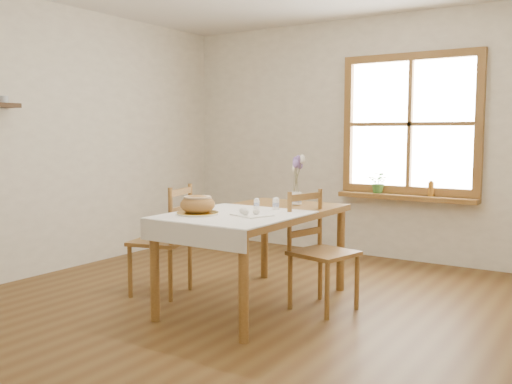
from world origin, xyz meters
TOP-DOWN VIEW (x-y plane):
  - ground at (0.00, 0.00)m, footprint 5.00×5.00m
  - room_walls at (0.00, 0.00)m, footprint 4.60×5.10m
  - window at (0.50, 2.47)m, footprint 1.46×0.08m
  - window_sill at (0.50, 2.40)m, footprint 1.46×0.20m
  - dining_table at (0.00, 0.30)m, footprint 0.90×1.60m
  - table_linen at (0.00, -0.00)m, footprint 0.91×0.99m
  - chair_left at (-0.84, 0.11)m, footprint 0.55×0.53m
  - chair_right at (0.51, 0.48)m, footprint 0.53×0.51m
  - bread_plate at (-0.22, -0.15)m, footprint 0.34×0.34m
  - bread_loaf at (-0.22, -0.15)m, footprint 0.26×0.26m
  - egg_napkin at (0.15, 0.02)m, footprint 0.31×0.28m
  - eggs at (0.15, 0.02)m, footprint 0.24×0.23m
  - salt_shaker at (-0.04, 0.36)m, footprint 0.06×0.06m
  - pepper_shaker at (0.13, 0.39)m, footprint 0.06×0.06m
  - flower_vase at (0.09, 0.79)m, footprint 0.12×0.12m
  - lavender_bouquet at (0.09, 0.79)m, footprint 0.16×0.16m
  - potted_plant at (0.20, 2.40)m, footprint 0.23×0.25m
  - amber_bottle at (0.76, 2.40)m, footprint 0.06×0.06m

SIDE VIEW (x-z plane):
  - ground at x=0.00m, z-range 0.00..0.00m
  - chair_right at x=0.51m, z-range 0.00..0.91m
  - chair_left at x=-0.84m, z-range 0.00..0.93m
  - dining_table at x=0.00m, z-range 0.29..1.04m
  - window_sill at x=0.50m, z-range 0.66..0.71m
  - table_linen at x=0.00m, z-range 0.75..0.76m
  - egg_napkin at x=0.15m, z-range 0.76..0.77m
  - bread_plate at x=-0.22m, z-range 0.76..0.78m
  - eggs at x=0.15m, z-range 0.77..0.82m
  - amber_bottle at x=0.76m, z-range 0.71..0.88m
  - flower_vase at x=0.09m, z-range 0.75..0.85m
  - potted_plant at x=0.20m, z-range 0.71..0.89m
  - salt_shaker at x=-0.04m, z-range 0.76..0.85m
  - pepper_shaker at x=0.13m, z-range 0.76..0.86m
  - bread_loaf at x=-0.22m, z-range 0.78..0.92m
  - lavender_bouquet at x=0.09m, z-range 0.85..1.16m
  - window at x=0.50m, z-range 0.72..2.18m
  - room_walls at x=0.00m, z-range 0.38..3.03m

